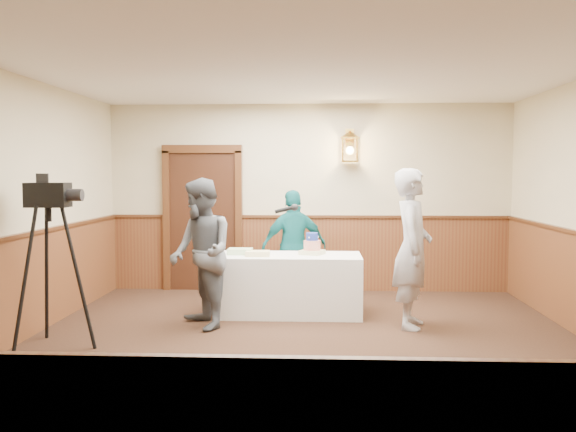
# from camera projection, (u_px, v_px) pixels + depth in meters

# --- Properties ---
(ground) EXTENTS (7.00, 7.00, 0.00)m
(ground) POSITION_uv_depth(u_px,v_px,m) (303.00, 360.00, 5.76)
(ground) COLOR black
(ground) RESTS_ON ground
(room_shell) EXTENTS (6.02, 7.02, 2.81)m
(room_shell) POSITION_uv_depth(u_px,v_px,m) (299.00, 198.00, 6.10)
(room_shell) COLOR beige
(room_shell) RESTS_ON ground
(display_table) EXTENTS (1.80, 0.80, 0.75)m
(display_table) POSITION_uv_depth(u_px,v_px,m) (289.00, 284.00, 7.63)
(display_table) COLOR white
(display_table) RESTS_ON ground
(tiered_cake) EXTENTS (0.35, 0.35, 0.27)m
(tiered_cake) POSITION_uv_depth(u_px,v_px,m) (312.00, 246.00, 7.64)
(tiered_cake) COLOR beige
(tiered_cake) RESTS_ON display_table
(sheet_cake_yellow) EXTENTS (0.30, 0.24, 0.06)m
(sheet_cake_yellow) POSITION_uv_depth(u_px,v_px,m) (258.00, 254.00, 7.49)
(sheet_cake_yellow) COLOR #E4CA88
(sheet_cake_yellow) RESTS_ON display_table
(sheet_cake_green) EXTENTS (0.30, 0.24, 0.07)m
(sheet_cake_green) POSITION_uv_depth(u_px,v_px,m) (240.00, 251.00, 7.66)
(sheet_cake_green) COLOR #CAF2AA
(sheet_cake_green) RESTS_ON display_table
(interviewer) EXTENTS (1.58, 1.05, 1.72)m
(interviewer) POSITION_uv_depth(u_px,v_px,m) (201.00, 253.00, 6.91)
(interviewer) COLOR #52565C
(interviewer) RESTS_ON ground
(baker) EXTENTS (0.55, 0.74, 1.82)m
(baker) POSITION_uv_depth(u_px,v_px,m) (412.00, 248.00, 6.94)
(baker) COLOR #A4A4AA
(baker) RESTS_ON ground
(assistant_p) EXTENTS (0.98, 0.65, 1.54)m
(assistant_p) POSITION_uv_depth(u_px,v_px,m) (294.00, 247.00, 8.27)
(assistant_p) COLOR #115F62
(assistant_p) RESTS_ON ground
(tv_camera_rig) EXTENTS (0.65, 0.61, 1.67)m
(tv_camera_rig) POSITION_uv_depth(u_px,v_px,m) (50.00, 275.00, 6.10)
(tv_camera_rig) COLOR black
(tv_camera_rig) RESTS_ON ground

